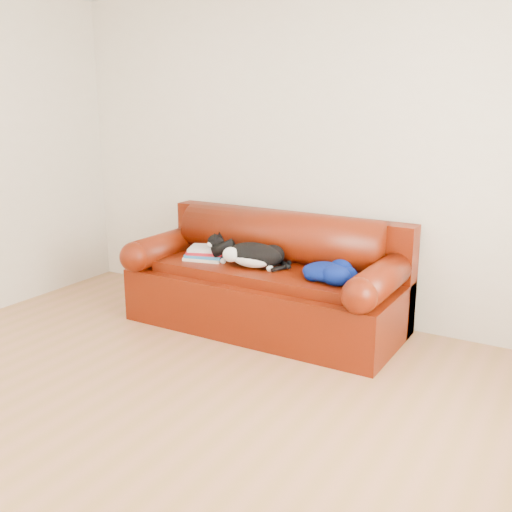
{
  "coord_description": "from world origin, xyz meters",
  "views": [
    {
      "loc": [
        2.08,
        -2.35,
        1.75
      ],
      "look_at": [
        -0.1,
        1.35,
        0.61
      ],
      "focal_mm": 42.0,
      "sensor_mm": 36.0,
      "label": 1
    }
  ],
  "objects": [
    {
      "name": "sofa_back",
      "position": [
        -0.1,
        1.74,
        0.54
      ],
      "size": [
        2.1,
        1.01,
        0.88
      ],
      "color": "#431002",
      "rests_on": "ground"
    },
    {
      "name": "sofa_base",
      "position": [
        -0.1,
        1.49,
        0.24
      ],
      "size": [
        2.1,
        0.9,
        0.5
      ],
      "color": "#431002",
      "rests_on": "ground"
    },
    {
      "name": "blanket",
      "position": [
        0.47,
        1.41,
        0.56
      ],
      "size": [
        0.46,
        0.46,
        0.14
      ],
      "rotation": [
        0.0,
        0.0,
        -0.34
      ],
      "color": "#020E45",
      "rests_on": "sofa_base"
    },
    {
      "name": "cat",
      "position": [
        -0.15,
        1.4,
        0.59
      ],
      "size": [
        0.65,
        0.41,
        0.23
      ],
      "rotation": [
        0.0,
        0.0,
        0.42
      ],
      "color": "black",
      "rests_on": "sofa_base"
    },
    {
      "name": "ground",
      "position": [
        0.0,
        0.0,
        0.0
      ],
      "size": [
        4.5,
        4.5,
        0.0
      ],
      "primitive_type": "plane",
      "color": "olive",
      "rests_on": "ground"
    },
    {
      "name": "room_shell",
      "position": [
        0.12,
        0.02,
        1.67
      ],
      "size": [
        4.52,
        4.02,
        2.61
      ],
      "color": "beige",
      "rests_on": "ground"
    },
    {
      "name": "book_stack",
      "position": [
        -0.59,
        1.42,
        0.55
      ],
      "size": [
        0.35,
        0.3,
        0.1
      ],
      "rotation": [
        0.0,
        0.0,
        0.3
      ],
      "color": "beige",
      "rests_on": "sofa_base"
    }
  ]
}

